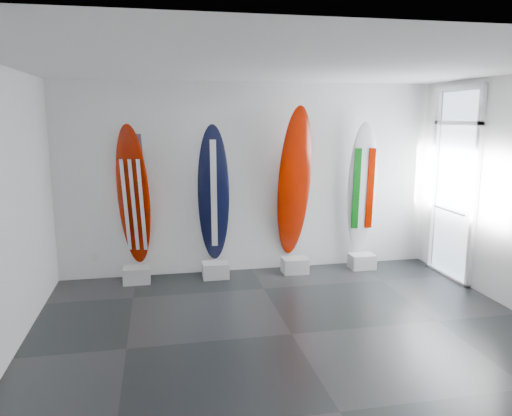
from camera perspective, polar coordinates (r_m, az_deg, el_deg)
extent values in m
plane|color=black|center=(5.86, 4.17, -14.43)|extent=(6.00, 6.00, 0.00)
plane|color=white|center=(5.33, 4.62, 16.22)|extent=(6.00, 6.00, 0.00)
plane|color=white|center=(7.80, -0.57, 3.45)|extent=(6.00, 0.00, 6.00)
plane|color=white|center=(3.13, 16.89, -8.06)|extent=(6.00, 0.00, 6.00)
cube|color=silver|center=(7.67, -13.70, -7.58)|extent=(0.40, 0.30, 0.24)
ellipsoid|color=#891000|center=(7.49, -14.06, 1.33)|extent=(0.58, 0.52, 2.15)
cube|color=silver|center=(7.70, -4.74, -7.22)|extent=(0.40, 0.30, 0.24)
ellipsoid|color=black|center=(7.52, -4.97, 1.61)|extent=(0.52, 0.37, 2.13)
cube|color=silver|center=(7.94, 4.54, -6.66)|extent=(0.40, 0.30, 0.24)
ellipsoid|color=#891000|center=(7.75, 4.48, 2.91)|extent=(0.61, 0.54, 2.41)
cube|color=silver|center=(8.32, 12.21, -6.07)|extent=(0.40, 0.30, 0.24)
ellipsoid|color=white|center=(8.15, 12.26, 2.22)|extent=(0.50, 0.22, 2.16)
cube|color=silver|center=(7.94, -18.25, -5.44)|extent=(0.09, 0.02, 0.13)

